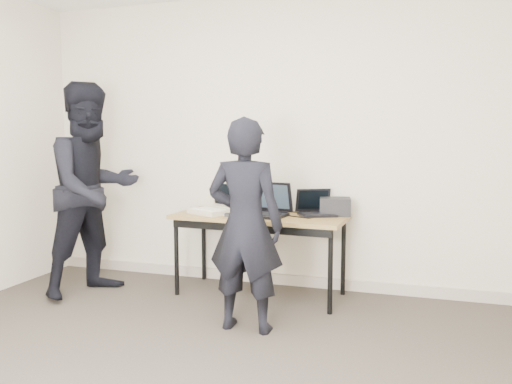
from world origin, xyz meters
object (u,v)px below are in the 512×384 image
at_px(laptop_beige, 215,207).
at_px(person_typist, 245,225).
at_px(laptop_right, 316,209).
at_px(person_observer, 93,189).
at_px(desk, 259,222).
at_px(laptop_center, 267,208).
at_px(equipment_box, 335,206).
at_px(leather_satchel, 248,197).

height_order(laptop_beige, person_typist, person_typist).
bearing_deg(person_typist, laptop_beige, -54.54).
relative_size(laptop_right, person_observer, 0.22).
xyz_separation_m(desk, laptop_center, (0.07, -0.01, 0.12)).
bearing_deg(laptop_center, equipment_box, 29.71).
bearing_deg(leather_satchel, laptop_right, -13.81).
height_order(laptop_center, person_typist, person_typist).
height_order(laptop_center, laptop_right, laptop_center).
relative_size(person_typist, person_observer, 0.82).
distance_m(desk, laptop_beige, 0.43).
relative_size(laptop_right, person_typist, 0.26).
bearing_deg(person_observer, leather_satchel, -42.33).
bearing_deg(person_typist, person_observer, -15.14).
height_order(laptop_beige, laptop_right, laptop_beige).
bearing_deg(equipment_box, laptop_right, -161.53).
bearing_deg(laptop_beige, equipment_box, 37.99).
distance_m(desk, laptop_right, 0.50).
distance_m(leather_satchel, equipment_box, 0.81).
bearing_deg(laptop_right, desk, 170.11).
relative_size(laptop_beige, person_observer, 0.24).
bearing_deg(laptop_beige, person_typist, -27.99).
xyz_separation_m(desk, person_typist, (0.13, -0.79, 0.11)).
bearing_deg(equipment_box, laptop_center, -159.83).
bearing_deg(equipment_box, person_typist, -116.72).
bearing_deg(person_observer, equipment_box, -52.41).
bearing_deg(laptop_beige, desk, 28.74).
xyz_separation_m(equipment_box, person_observer, (-2.07, -0.55, 0.14)).
bearing_deg(person_observer, person_typist, -82.79).
relative_size(desk, laptop_right, 3.80).
relative_size(laptop_beige, person_typist, 0.30).
distance_m(laptop_center, person_typist, 0.78).
bearing_deg(desk, laptop_center, -7.89).
xyz_separation_m(laptop_beige, laptop_center, (0.48, -0.00, 0.01)).
bearing_deg(leather_satchel, person_observer, -160.98).
distance_m(laptop_beige, person_typist, 0.95).
distance_m(laptop_right, person_typist, 0.99).
xyz_separation_m(desk, laptop_right, (0.47, 0.14, 0.11)).
relative_size(equipment_box, person_typist, 0.17).
distance_m(laptop_beige, equipment_box, 1.07).
height_order(laptop_right, equipment_box, laptop_right).
height_order(laptop_center, leather_satchel, laptop_center).
xyz_separation_m(laptop_right, person_observer, (-1.91, -0.50, 0.17)).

